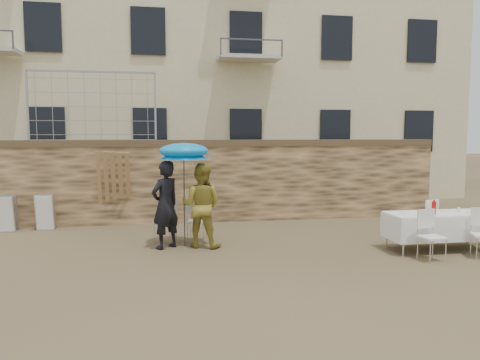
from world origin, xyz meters
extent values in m
plane|color=brown|center=(0.00, 0.00, 0.00)|extent=(80.00, 80.00, 0.00)
cube|color=olive|center=(0.00, 5.00, 1.10)|extent=(13.00, 0.50, 2.20)
cube|color=#C0B88B|center=(0.00, 12.00, 7.50)|extent=(20.00, 8.00, 15.00)
imported|color=black|center=(-1.21, 2.03, 0.92)|extent=(0.80, 0.77, 1.84)
imported|color=gold|center=(-0.46, 2.03, 0.89)|extent=(1.06, 0.96, 1.78)
cylinder|color=#3F3F44|center=(-0.81, 2.13, 0.94)|extent=(0.03, 0.03, 1.87)
cone|color=#0883CD|center=(-0.81, 2.13, 1.98)|extent=(1.09, 1.09, 0.22)
cube|color=white|center=(4.33, 0.93, 0.75)|extent=(2.10, 0.85, 0.05)
cylinder|color=silver|center=(3.38, 0.58, 0.37)|extent=(0.04, 0.04, 0.74)
cylinder|color=silver|center=(3.38, 1.27, 0.37)|extent=(0.04, 0.04, 0.74)
cylinder|color=silver|center=(5.28, 1.27, 0.37)|extent=(0.04, 0.04, 0.74)
cylinder|color=red|center=(4.13, 0.78, 0.91)|extent=(0.09, 0.09, 0.26)
camera|label=1|loc=(-1.33, -7.74, 2.38)|focal=35.00mm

